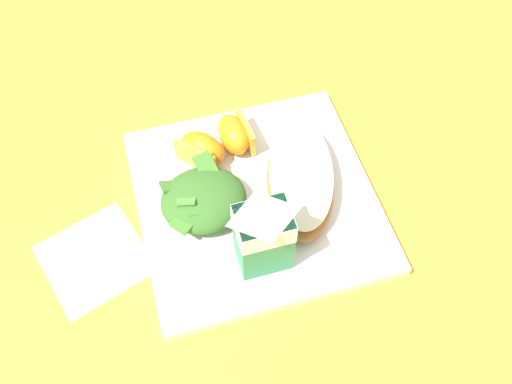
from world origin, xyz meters
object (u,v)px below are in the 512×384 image
Objects in this scene: white_plate at (256,200)px; green_salad_pile at (203,200)px; cheesy_pizza_bread at (299,175)px; paper_napkin at (95,258)px; orange_wedge_front at (235,134)px; milk_carton at (263,232)px; orange_wedge_middle at (202,149)px.

green_salad_pile is at bearing 0.35° from white_plate.
white_plate is 2.80× the size of green_salad_pile.
cheesy_pizza_bread is 1.85× the size of green_salad_pile.
paper_napkin is (0.20, 0.02, -0.01)m from white_plate.
green_salad_pile is at bearing -171.10° from paper_napkin.
paper_napkin is (0.14, 0.02, -0.03)m from green_salad_pile.
cheesy_pizza_bread is 2.93× the size of orange_wedge_front.
orange_wedge_front is (-0.06, -0.09, -0.00)m from green_salad_pile.
cheesy_pizza_bread is 1.68× the size of milk_carton.
orange_wedge_front is at bearing -87.70° from white_plate.
orange_wedge_front is 0.93× the size of orange_wedge_middle.
cheesy_pizza_bread reaches higher than paper_napkin.
orange_wedge_front is (0.06, -0.08, 0.00)m from cheesy_pizza_bread.
cheesy_pizza_bread is 0.10m from orange_wedge_front.
orange_wedge_middle is at bearing -56.07° from white_plate.
orange_wedge_front is at bearing -151.44° from paper_napkin.
milk_carton reaches higher than cheesy_pizza_bread.
white_plate is 0.09m from orange_wedge_front.
milk_carton is at bearing 85.98° from orange_wedge_front.
green_salad_pile is 1.58× the size of orange_wedge_front.
orange_wedge_middle is at bearing -101.30° from green_salad_pile.
milk_carton is at bearing 50.36° from cheesy_pizza_bread.
orange_wedge_front is 0.05m from orange_wedge_middle.
green_salad_pile is 0.91× the size of milk_carton.
green_salad_pile reaches higher than cheesy_pizza_bread.
green_salad_pile reaches higher than orange_wedge_middle.
milk_carton is 1.62× the size of orange_wedge_middle.
milk_carton is at bearing 102.47° from orange_wedge_middle.
green_salad_pile is 0.14m from paper_napkin.
orange_wedge_middle is (-0.01, -0.07, -0.00)m from green_salad_pile.
white_plate is at bearing -173.80° from paper_napkin.
white_plate is at bearing 123.93° from orange_wedge_middle.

